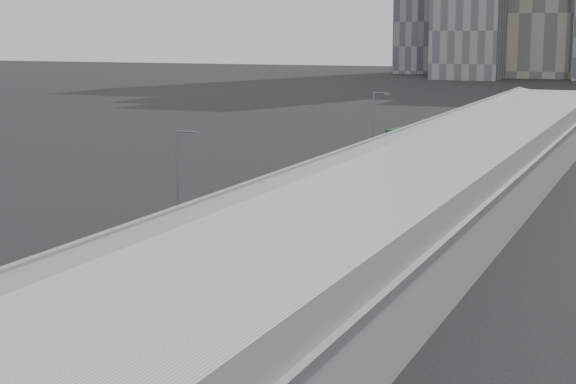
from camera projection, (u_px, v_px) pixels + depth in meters
The scene contains 20 objects.
sidewalk at pixel (392, 225), 79.93m from camera, with size 10.00×170.00×0.12m, color gray.
lane_line at pixel (276, 217), 83.84m from camera, with size 0.12×160.00×0.02m, color gold.
depot at pixel (440, 187), 77.88m from camera, with size 12.45×160.40×7.20m.
bus_1 at pixel (66, 319), 49.04m from camera, with size 2.79×12.47×3.64m.
bus_2 at pixel (216, 253), 63.42m from camera, with size 3.12×13.02×3.78m.
bus_3 at pixel (276, 220), 74.09m from camera, with size 3.00×13.39×3.90m.
bus_4 at pixel (349, 189), 89.14m from camera, with size 2.82×12.62×3.68m.
bus_5 at pixel (391, 169), 102.48m from camera, with size 3.27×12.11×3.50m.
bus_6 at pixel (415, 154), 113.64m from camera, with size 3.18×13.00×3.77m.
bus_7 at pixel (451, 141), 128.02m from camera, with size 3.73×12.73×3.67m.
bus_8 at pixel (469, 131), 138.35m from camera, with size 3.26×13.79×4.00m.
bus_9 at pixel (484, 123), 151.88m from camera, with size 3.33×12.70×3.67m.
tree_1 at pixel (245, 240), 60.95m from camera, with size 2.58×2.58×4.27m.
tree_2 at pixel (365, 172), 84.19m from camera, with size 2.90×2.90×5.31m.
tree_3 at pixel (428, 149), 104.40m from camera, with size 2.54×2.54×4.57m.
tree_4 at pixel (474, 129), 123.80m from camera, with size 1.05×1.05×4.14m.
street_lamp_near at pixel (179, 178), 72.85m from camera, with size 2.04×0.22×8.68m.
street_lamp_far at pixel (375, 121), 119.40m from camera, with size 2.04×0.22×8.54m.
shipping_container at pixel (401, 137), 135.38m from camera, with size 2.52×5.30×2.40m, color #113913.
suv at pixel (457, 125), 156.98m from camera, with size 2.64×5.74×1.59m, color black.
Camera 1 is at (30.46, -20.85, 16.11)m, focal length 60.00 mm.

